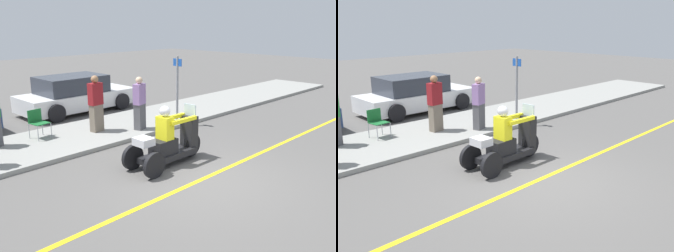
% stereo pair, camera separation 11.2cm
% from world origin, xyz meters
% --- Properties ---
extents(ground_plane, '(60.00, 60.00, 0.00)m').
position_xyz_m(ground_plane, '(0.00, 0.00, 0.00)').
color(ground_plane, '#565451').
extents(lane_stripe, '(24.00, 0.12, 0.01)m').
position_xyz_m(lane_stripe, '(0.07, 0.00, 0.00)').
color(lane_stripe, gold).
rests_on(lane_stripe, ground).
extents(sidewalk_strip, '(28.00, 2.80, 0.12)m').
position_xyz_m(sidewalk_strip, '(0.00, 4.60, 0.06)').
color(sidewalk_strip, gray).
rests_on(sidewalk_strip, ground).
extents(motorcycle_trike, '(2.27, 0.85, 1.49)m').
position_xyz_m(motorcycle_trike, '(0.08, 1.18, 0.53)').
color(motorcycle_trike, black).
rests_on(motorcycle_trike, ground).
extents(spectator_far_back, '(0.45, 0.34, 1.65)m').
position_xyz_m(spectator_far_back, '(1.38, 3.72, 0.92)').
color(spectator_far_back, '#515156').
rests_on(spectator_far_back, sidewalk_strip).
extents(spectator_mid_group, '(0.43, 0.29, 1.72)m').
position_xyz_m(spectator_mid_group, '(0.30, 4.49, 0.95)').
color(spectator_mid_group, '#726656').
rests_on(spectator_mid_group, sidewalk_strip).
extents(folding_chair_set_back, '(0.51, 0.51, 0.82)m').
position_xyz_m(folding_chair_set_back, '(-1.28, 5.16, 0.62)').
color(folding_chair_set_back, '#A5A8AD').
rests_on(folding_chair_set_back, sidewalk_strip).
extents(parked_car_lot_right, '(4.43, 2.07, 1.41)m').
position_xyz_m(parked_car_lot_right, '(1.56, 7.68, 0.67)').
color(parked_car_lot_right, silver).
rests_on(parked_car_lot_right, ground).
extents(street_sign, '(0.08, 0.36, 2.20)m').
position_xyz_m(street_sign, '(2.79, 3.45, 1.32)').
color(street_sign, gray).
rests_on(street_sign, sidewalk_strip).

